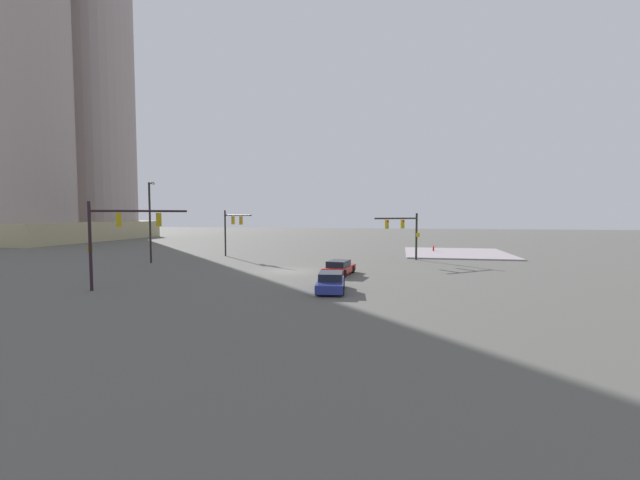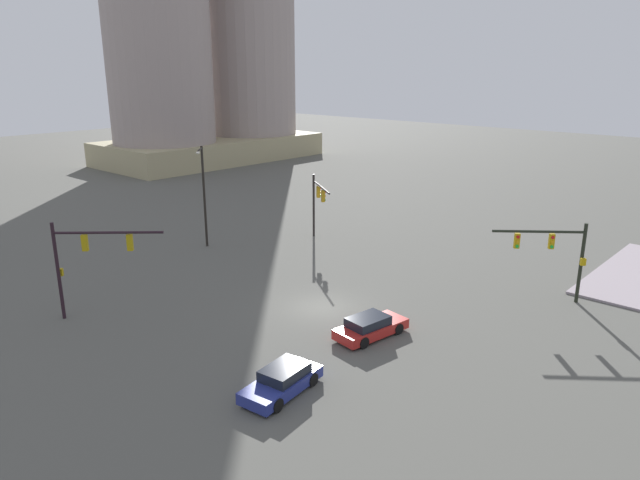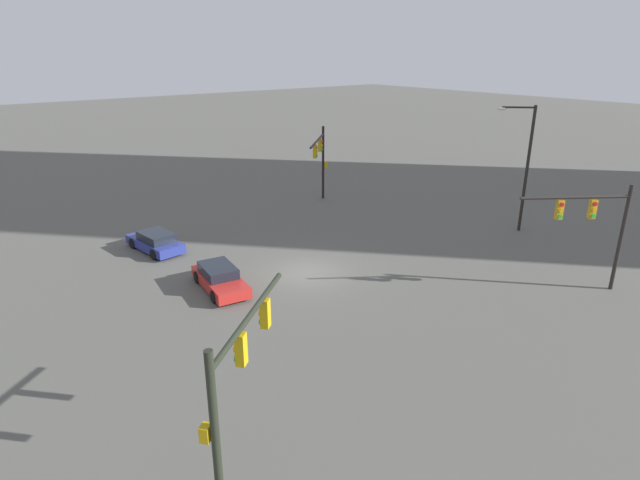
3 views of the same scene
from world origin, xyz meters
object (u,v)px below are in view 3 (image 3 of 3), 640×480
at_px(sedan_car_waiting_far, 220,278).
at_px(sedan_car_approaching, 155,242).
at_px(traffic_signal_cross_street, 320,154).
at_px(traffic_signal_near_corner, 595,219).
at_px(streetlamp_curved_arm, 524,160).
at_px(traffic_signal_opposite_side, 236,373).

bearing_deg(sedan_car_waiting_far, sedan_car_approaching, -167.63).
distance_m(traffic_signal_cross_street, sedan_car_waiting_far, 16.83).
xyz_separation_m(traffic_signal_near_corner, sedan_car_approaching, (-18.89, -15.01, -3.23)).
bearing_deg(sedan_car_approaching, streetlamp_curved_arm, -126.15).
xyz_separation_m(traffic_signal_cross_street, sedan_car_approaching, (1.83, -14.26, -3.42)).
height_order(traffic_signal_cross_street, streetlamp_curved_arm, streetlamp_curved_arm).
relative_size(traffic_signal_cross_street, sedan_car_waiting_far, 1.30).
xyz_separation_m(streetlamp_curved_arm, sedan_car_waiting_far, (-4.19, -20.16, -4.22)).
bearing_deg(sedan_car_waiting_far, traffic_signal_near_corner, 59.60).
distance_m(traffic_signal_near_corner, sedan_car_approaching, 24.34).
bearing_deg(traffic_signal_cross_street, traffic_signal_near_corner, 48.57).
distance_m(traffic_signal_opposite_side, sedan_car_approaching, 19.78).
bearing_deg(traffic_signal_opposite_side, traffic_signal_cross_street, 7.89).
relative_size(traffic_signal_near_corner, traffic_signal_opposite_side, 1.07).
xyz_separation_m(traffic_signal_near_corner, traffic_signal_cross_street, (-20.72, -0.75, 0.19)).
bearing_deg(sedan_car_approaching, traffic_signal_opposite_side, 157.94).
bearing_deg(traffic_signal_near_corner, traffic_signal_cross_street, -53.52).
bearing_deg(traffic_signal_near_corner, sedan_car_approaching, -17.12).
relative_size(streetlamp_curved_arm, sedan_car_waiting_far, 1.84).
xyz_separation_m(traffic_signal_opposite_side, sedan_car_approaching, (-18.90, 5.02, -2.92)).
relative_size(sedan_car_approaching, sedan_car_waiting_far, 0.97).
xyz_separation_m(traffic_signal_near_corner, traffic_signal_opposite_side, (0.02, -20.02, -0.31)).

